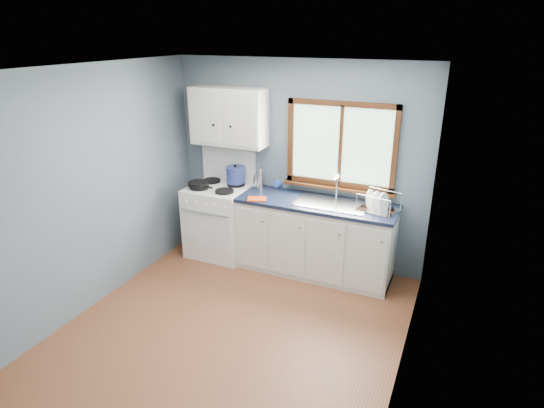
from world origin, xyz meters
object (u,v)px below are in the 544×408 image
at_px(skillet, 199,184).
at_px(dish_rack, 378,206).
at_px(gas_range, 220,218).
at_px(sink, 331,209).
at_px(base_cabinets, 315,241).
at_px(utensil_crock, 258,181).
at_px(thermos, 260,179).
at_px(stockpot, 235,175).

height_order(skillet, dish_rack, dish_rack).
distance_m(gas_range, skillet, 0.55).
relative_size(gas_range, sink, 1.62).
height_order(base_cabinets, skillet, skillet).
xyz_separation_m(base_cabinets, skillet, (-1.50, -0.16, 0.58)).
height_order(sink, utensil_crock, utensil_crock).
distance_m(sink, thermos, 0.99).
relative_size(stockpot, thermos, 0.95).
bearing_deg(sink, gas_range, -179.29).
xyz_separation_m(sink, stockpot, (-1.32, 0.14, 0.21)).
distance_m(stockpot, thermos, 0.36).
bearing_deg(gas_range, utensil_crock, 24.89).
xyz_separation_m(gas_range, sink, (1.49, 0.02, 0.37)).
bearing_deg(thermos, sink, -6.72).
bearing_deg(base_cabinets, skillet, -173.77).
xyz_separation_m(stockpot, thermos, (0.35, -0.03, -0.01)).
bearing_deg(dish_rack, gas_range, -165.27).
distance_m(sink, utensil_crock, 1.05).
distance_m(gas_range, thermos, 0.78).
relative_size(skillet, stockpot, 1.58).
xyz_separation_m(base_cabinets, stockpot, (-1.14, 0.14, 0.66)).
relative_size(base_cabinets, thermos, 6.65).
distance_m(skillet, utensil_crock, 0.75).
distance_m(skillet, dish_rack, 2.22).
xyz_separation_m(gas_range, stockpot, (0.17, 0.16, 0.57)).
bearing_deg(stockpot, sink, -6.03).
xyz_separation_m(sink, utensil_crock, (-1.02, 0.20, 0.14)).
height_order(base_cabinets, dish_rack, dish_rack).
height_order(utensil_crock, dish_rack, utensil_crock).
distance_m(sink, stockpot, 1.34).
bearing_deg(dish_rack, sink, -165.03).
height_order(sink, dish_rack, sink).
relative_size(gas_range, utensil_crock, 3.48).
height_order(stockpot, thermos, stockpot).
distance_m(gas_range, sink, 1.53).
xyz_separation_m(base_cabinets, utensil_crock, (-0.84, 0.20, 0.59)).
bearing_deg(sink, utensil_crock, 169.17).
bearing_deg(base_cabinets, gas_range, -179.18).
xyz_separation_m(gas_range, base_cabinets, (1.31, 0.02, -0.08)).
height_order(gas_range, dish_rack, gas_range).
height_order(skillet, utensil_crock, utensil_crock).
distance_m(gas_range, base_cabinets, 1.31).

